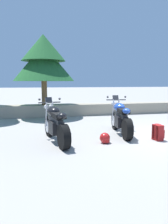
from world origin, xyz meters
The scene contains 6 objects.
stone_wall centered at (0.00, 4.80, 0.28)m, with size 36.00×0.80×0.55m, color gray.
motorcycle_black_near_left centered at (-3.52, 0.14, 0.49)m, with size 0.77×2.06×1.18m.
motorcycle_blue_centre centered at (-1.44, 0.60, 0.49)m, with size 0.67×2.06×1.18m.
rider_backpack centered at (-0.70, -0.33, 0.24)m, with size 0.29×0.32×0.47m.
rider_helmet centered at (-2.25, -0.29, 0.14)m, with size 0.28×0.28×0.28m.
pine_tree_mid_left centered at (-3.60, 4.65, 2.67)m, with size 2.79×2.79×3.22m.
Camera 1 is at (-4.05, -5.72, 1.63)m, focal length 35.06 mm.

